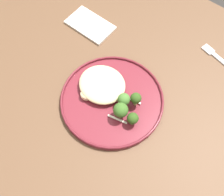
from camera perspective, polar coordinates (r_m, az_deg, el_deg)
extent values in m
plane|color=#2D2B28|center=(1.52, 0.99, -13.47)|extent=(6.00, 6.00, 0.00)
cube|color=brown|center=(0.84, 1.74, -1.32)|extent=(1.40, 1.00, 0.04)
cube|color=#4B3422|center=(1.60, -7.81, 16.95)|extent=(0.06, 0.06, 0.70)
cylinder|color=maroon|center=(0.82, 0.00, -0.49)|extent=(0.29, 0.29, 0.01)
torus|color=maroon|center=(0.81, 0.00, -0.21)|extent=(0.29, 0.29, 0.01)
ellipsoid|color=beige|center=(0.82, -1.93, 2.67)|extent=(0.13, 0.12, 0.03)
cylinder|color=#E5C689|center=(0.83, -1.93, 2.36)|extent=(0.03, 0.03, 0.01)
cylinder|color=#958159|center=(0.82, -1.94, 2.58)|extent=(0.02, 0.02, 0.00)
cylinder|color=beige|center=(0.82, -5.04, 0.66)|extent=(0.03, 0.03, 0.01)
cylinder|color=#988766|center=(0.81, -5.08, 0.89)|extent=(0.03, 0.03, 0.00)
cylinder|color=beige|center=(0.82, -0.24, 1.93)|extent=(0.03, 0.03, 0.01)
cylinder|color=#988766|center=(0.82, -0.24, 2.17)|extent=(0.03, 0.03, 0.00)
cylinder|color=#E5C689|center=(0.85, -3.85, 4.83)|extent=(0.03, 0.03, 0.01)
cylinder|color=#958159|center=(0.84, -3.88, 5.09)|extent=(0.03, 0.03, 0.00)
cylinder|color=#89A356|center=(0.80, 2.26, -0.98)|extent=(0.02, 0.02, 0.02)
sphere|color=#42702D|center=(0.78, 2.32, -0.25)|extent=(0.03, 0.03, 0.03)
cylinder|color=#7A994C|center=(0.78, 3.97, -4.55)|extent=(0.02, 0.02, 0.02)
sphere|color=#2D4C19|center=(0.76, 4.06, -3.97)|extent=(0.03, 0.03, 0.03)
cylinder|color=#89A356|center=(0.79, 1.66, -3.18)|extent=(0.02, 0.02, 0.02)
sphere|color=#386023|center=(0.76, 1.71, -2.37)|extent=(0.04, 0.04, 0.04)
cylinder|color=#89A356|center=(0.80, 4.56, -0.77)|extent=(0.01, 0.01, 0.02)
sphere|color=#2D4C19|center=(0.78, 4.67, -0.02)|extent=(0.03, 0.03, 0.03)
cube|color=silver|center=(0.81, 4.35, -0.56)|extent=(0.04, 0.01, 0.00)
cube|color=silver|center=(0.81, 1.87, -1.22)|extent=(0.04, 0.01, 0.00)
cube|color=silver|center=(0.79, 1.06, -4.15)|extent=(0.06, 0.02, 0.00)
cube|color=silver|center=(0.97, 18.23, 8.98)|extent=(0.04, 0.03, 0.00)
cube|color=silver|center=(0.98, -4.29, 14.02)|extent=(0.15, 0.09, 0.01)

